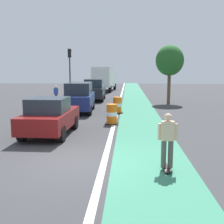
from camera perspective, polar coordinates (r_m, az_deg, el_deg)
ground_plane at (r=9.08m, az=-7.41°, el=-10.15°), size 100.00×100.00×0.00m
bike_lane_strip at (r=20.66m, az=5.36°, el=0.55°), size 2.50×80.00×0.01m
lane_divider_stripe at (r=20.66m, az=1.20°, el=0.59°), size 0.20×80.00×0.01m
skateboarder_on_lane at (r=8.22m, az=11.33°, el=-5.64°), size 0.57×0.80×1.69m
parked_sedan_nearest at (r=12.79m, az=-12.64°, el=-0.92°), size 1.99×4.14×1.70m
parked_suv_second at (r=19.39m, az=-6.75°, el=3.06°), size 2.11×4.69×2.04m
parked_suv_third at (r=26.57m, az=-3.65°, el=4.62°), size 2.02×4.65×2.04m
traffic_barrel_front at (r=14.95m, az=-0.05°, el=-0.49°), size 0.73×0.73×1.09m
traffic_barrel_mid at (r=18.79m, az=1.11°, el=1.40°), size 0.73×0.73×1.09m
delivery_truck_down_block at (r=37.72m, az=-1.50°, el=7.08°), size 2.82×7.74×3.23m
traffic_light_corner at (r=30.43m, az=-8.67°, el=9.71°), size 0.41×0.32×5.10m
pedestrian_crossing at (r=23.82m, az=-11.42°, el=3.58°), size 0.34×0.20×1.61m
street_tree_sidewalk at (r=24.70m, az=11.77°, el=10.26°), size 2.40×2.40×5.00m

